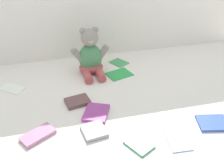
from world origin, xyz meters
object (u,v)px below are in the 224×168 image
book_case_0 (119,62)px  book_case_5 (94,131)px  book_case_10 (119,74)px  teddy_bear (91,57)px  book_case_1 (139,144)px  book_case_2 (177,139)px  book_case_7 (12,88)px  book_case_6 (38,135)px  book_case_3 (96,113)px  book_case_9 (78,101)px  book_case_8 (213,123)px

book_case_0 → book_case_5: bearing=34.1°
book_case_5 → book_case_10: book_case_5 is taller
teddy_bear → book_case_10: teddy_bear is taller
book_case_0 → book_case_1: size_ratio=0.94×
teddy_bear → book_case_10: size_ratio=1.96×
book_case_2 → book_case_10: bearing=-76.8°
book_case_1 → book_case_7: 0.72m
book_case_6 → book_case_10: size_ratio=1.01×
book_case_3 → book_case_1: bearing=-37.2°
teddy_bear → book_case_1: teddy_bear is taller
book_case_9 → book_case_10: book_case_9 is taller
book_case_3 → book_case_9: size_ratio=1.14×
book_case_1 → book_case_6: size_ratio=0.77×
book_case_9 → book_case_10: bearing=-62.0°
book_case_7 → book_case_1: bearing=79.0°
book_case_5 → book_case_10: 0.47m
book_case_10 → book_case_0: bearing=147.9°
book_case_9 → book_case_0: bearing=-51.8°
book_case_3 → book_case_7: book_case_3 is taller
book_case_5 → book_case_10: bearing=-126.0°
book_case_10 → book_case_5: bearing=-44.7°
book_case_0 → book_case_6: bearing=16.7°
book_case_1 → book_case_8: bearing=159.0°
book_case_0 → book_case_2: size_ratio=0.76×
book_case_1 → book_case_5: (-0.15, 0.11, 0.00)m
book_case_9 → book_case_2: bearing=-145.3°
book_case_0 → book_case_1: (-0.10, -0.66, 0.00)m
book_case_2 → book_case_6: book_case_6 is taller
book_case_2 → book_case_7: (-0.64, 0.53, -0.00)m
book_case_8 → book_case_0: bearing=-147.0°
book_case_3 → book_case_8: book_case_3 is taller
book_case_6 → book_case_7: book_case_6 is taller
teddy_bear → book_case_2: bearing=-70.4°
book_case_9 → book_case_7: bearing=45.8°
book_case_6 → book_case_7: bearing=-13.3°
book_case_3 → book_case_8: 0.49m
book_case_0 → book_case_10: size_ratio=0.73×
book_case_3 → book_case_6: size_ratio=0.93×
book_case_5 → book_case_8: size_ratio=0.78×
book_case_1 → book_case_10: 0.54m
book_case_7 → book_case_8: bearing=95.7°
teddy_bear → book_case_9: size_ratio=2.37×
teddy_bear → book_case_8: 0.70m
book_case_1 → book_case_5: book_case_5 is taller
book_case_3 → book_case_9: 0.12m
book_case_3 → book_case_9: bearing=147.4°
book_case_3 → book_case_10: bearing=82.9°
book_case_2 → book_case_5: size_ratio=1.30×
book_case_9 → book_case_5: bearing=179.0°
teddy_bear → book_case_6: size_ratio=1.94×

